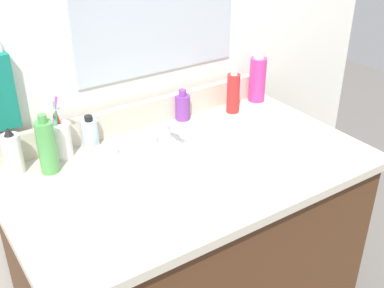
% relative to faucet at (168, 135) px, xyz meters
% --- Properties ---
extents(vanity_cabinet, '(1.05, 0.59, 0.71)m').
position_rel_faucet_xyz_m(vanity_cabinet, '(-0.02, -0.16, -0.41)').
color(vanity_cabinet, '#4C2D19').
rests_on(vanity_cabinet, ground_plane).
extents(countertop, '(1.09, 0.64, 0.03)m').
position_rel_faucet_xyz_m(countertop, '(-0.02, -0.16, -0.04)').
color(countertop, beige).
rests_on(countertop, vanity_cabinet).
extents(backsplash, '(1.09, 0.02, 0.09)m').
position_rel_faucet_xyz_m(backsplash, '(-0.02, 0.15, 0.02)').
color(backsplash, beige).
rests_on(backsplash, countertop).
extents(back_wall, '(2.19, 0.04, 1.30)m').
position_rel_faucet_xyz_m(back_wall, '(-0.02, 0.21, -0.12)').
color(back_wall, white).
rests_on(back_wall, ground_plane).
extents(sink_basin, '(0.35, 0.35, 0.11)m').
position_rel_faucet_xyz_m(sink_basin, '(0.00, -0.19, -0.06)').
color(sink_basin, white).
rests_on(sink_basin, countertop).
extents(faucet, '(0.16, 0.10, 0.08)m').
position_rel_faucet_xyz_m(faucet, '(0.00, 0.00, 0.00)').
color(faucet, silver).
rests_on(faucet, countertop).
extents(bottle_spray_red, '(0.05, 0.05, 0.17)m').
position_rel_faucet_xyz_m(bottle_spray_red, '(0.32, 0.08, 0.05)').
color(bottle_spray_red, red).
rests_on(bottle_spray_red, countertop).
extents(bottle_soap_pink, '(0.06, 0.06, 0.20)m').
position_rel_faucet_xyz_m(bottle_soap_pink, '(0.46, 0.11, 0.06)').
color(bottle_soap_pink, '#D8338C').
rests_on(bottle_soap_pink, countertop).
extents(bottle_gel_clear, '(0.05, 0.05, 0.11)m').
position_rel_faucet_xyz_m(bottle_gel_clear, '(-0.22, 0.12, 0.02)').
color(bottle_gel_clear, silver).
rests_on(bottle_gel_clear, countertop).
extents(bottle_lotion_white, '(0.05, 0.05, 0.15)m').
position_rel_faucet_xyz_m(bottle_lotion_white, '(-0.46, 0.09, 0.04)').
color(bottle_lotion_white, white).
rests_on(bottle_lotion_white, countertop).
extents(bottle_cream_purple, '(0.05, 0.05, 0.11)m').
position_rel_faucet_xyz_m(bottle_cream_purple, '(0.14, 0.13, 0.02)').
color(bottle_cream_purple, '#7A3899').
rests_on(bottle_cream_purple, countertop).
extents(bottle_toner_green, '(0.05, 0.05, 0.18)m').
position_rel_faucet_xyz_m(bottle_toner_green, '(-0.38, 0.04, 0.05)').
color(bottle_toner_green, '#4C9E4C').
rests_on(bottle_toner_green, countertop).
extents(cup_white_ceramic, '(0.08, 0.08, 0.20)m').
position_rel_faucet_xyz_m(cup_white_ceramic, '(-0.32, 0.11, 0.03)').
color(cup_white_ceramic, white).
rests_on(cup_white_ceramic, countertop).
extents(soap_bar, '(0.06, 0.04, 0.02)m').
position_rel_faucet_xyz_m(soap_bar, '(-0.20, 0.05, -0.02)').
color(soap_bar, white).
rests_on(soap_bar, countertop).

